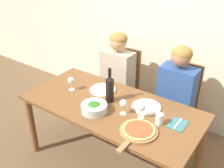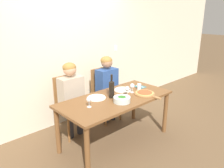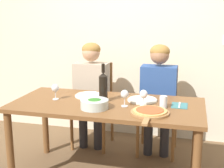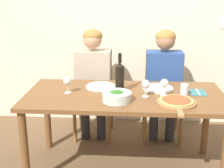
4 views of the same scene
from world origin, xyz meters
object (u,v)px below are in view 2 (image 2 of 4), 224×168
at_px(fork_on_napkin, 140,87).
at_px(broccoli_bowl, 122,99).
at_px(chair_left, 69,104).
at_px(dinner_plate_right, 123,90).
at_px(wine_glass_right, 132,86).
at_px(person_man, 108,83).
at_px(wine_glass_centre, 127,89).
at_px(person_woman, 72,93).
at_px(wine_glass_left, 89,100).
at_px(chair_right, 104,93).
at_px(wine_bottle, 112,88).
at_px(dinner_plate_left, 97,98).
at_px(pizza_on_board, 145,93).
at_px(water_tumbler, 139,87).

bearing_deg(fork_on_napkin, broccoli_bowl, -159.92).
bearing_deg(chair_left, dinner_plate_right, -41.81).
bearing_deg(wine_glass_right, dinner_plate_right, 101.86).
bearing_deg(person_man, wine_glass_centre, -107.63).
height_order(person_woman, fork_on_napkin, person_woman).
xyz_separation_m(chair_left, wine_glass_left, (-0.14, -0.76, 0.33)).
bearing_deg(chair_right, dinner_plate_right, -99.17).
bearing_deg(wine_bottle, chair_left, 114.17).
xyz_separation_m(chair_right, dinner_plate_left, (-0.63, -0.58, 0.24)).
height_order(chair_right, person_man, person_man).
bearing_deg(dinner_plate_right, pizza_on_board, -71.78).
xyz_separation_m(chair_left, dinner_plate_left, (0.13, -0.58, 0.24)).
relative_size(chair_right, wine_bottle, 2.74).
bearing_deg(wine_glass_right, broccoli_bowl, -157.60).
distance_m(person_man, broccoli_bowl, 0.94).
bearing_deg(pizza_on_board, person_man, 91.61).
bearing_deg(water_tumbler, wine_bottle, 174.13).
xyz_separation_m(dinner_plate_left, wine_glass_right, (0.57, -0.19, 0.10)).
distance_m(chair_right, wine_bottle, 0.92).
height_order(person_man, pizza_on_board, person_man).
bearing_deg(broccoli_bowl, chair_left, 108.01).
height_order(chair_left, dinner_plate_right, chair_left).
distance_m(dinner_plate_left, wine_glass_centre, 0.48).
bearing_deg(pizza_on_board, broccoli_bowl, 176.62).
bearing_deg(wine_glass_right, dinner_plate_left, 161.31).
distance_m(broccoli_bowl, wine_glass_centre, 0.28).
bearing_deg(wine_glass_centre, fork_on_napkin, 16.33).
bearing_deg(dinner_plate_right, dinner_plate_left, 177.71).
bearing_deg(dinner_plate_left, chair_left, 103.05).
xyz_separation_m(person_man, wine_bottle, (-0.45, -0.59, 0.15)).
bearing_deg(broccoli_bowl, wine_glass_right, 22.40).
height_order(wine_glass_left, fork_on_napkin, wine_glass_left).
distance_m(person_man, wine_glass_right, 0.67).
bearing_deg(wine_glass_centre, person_woman, 127.96).
bearing_deg(water_tumbler, dinner_plate_left, 165.82).
relative_size(dinner_plate_right, fork_on_napkin, 1.55).
distance_m(wine_glass_right, fork_on_napkin, 0.34).
xyz_separation_m(chair_left, wine_glass_right, (0.70, -0.77, 0.33)).
bearing_deg(wine_glass_right, chair_left, 132.47).
relative_size(dinner_plate_left, pizza_on_board, 0.61).
bearing_deg(chair_left, pizza_on_board, -50.69).
bearing_deg(chair_left, wine_glass_right, -47.53).
bearing_deg(dinner_plate_right, water_tumbler, -38.41).
xyz_separation_m(wine_glass_left, fork_on_napkin, (1.16, 0.08, -0.10)).
bearing_deg(person_woman, chair_left, 90.00).
bearing_deg(person_woman, dinner_plate_left, -73.81).
xyz_separation_m(broccoli_bowl, fork_on_napkin, (0.71, 0.26, -0.04)).
height_order(person_woman, dinner_plate_right, person_woman).
bearing_deg(pizza_on_board, wine_glass_centre, 148.46).
relative_size(broccoli_bowl, wine_glass_right, 1.62).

